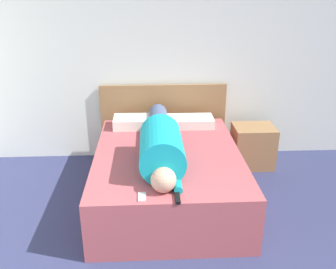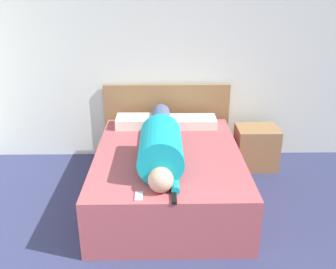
{
  "view_description": "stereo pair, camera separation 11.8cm",
  "coord_description": "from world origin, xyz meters",
  "px_view_note": "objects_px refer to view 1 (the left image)",
  "views": [
    {
      "loc": [
        -0.18,
        -0.91,
        2.15
      ],
      "look_at": [
        -0.0,
        2.4,
        0.8
      ],
      "focal_mm": 40.0,
      "sensor_mm": 36.0,
      "label": 1
    },
    {
      "loc": [
        -0.06,
        -0.92,
        2.15
      ],
      "look_at": [
        -0.0,
        2.4,
        0.8
      ],
      "focal_mm": 40.0,
      "sensor_mm": 36.0,
      "label": 2
    }
  ],
  "objects_px": {
    "bed": "(167,175)",
    "person_lying": "(161,143)",
    "pillow_second": "(190,122)",
    "cell_phone": "(142,197)",
    "nightstand": "(253,146)",
    "pillow_near_headboard": "(139,122)",
    "tv_remote": "(177,198)"
  },
  "relations": [
    {
      "from": "nightstand",
      "to": "pillow_second",
      "type": "xyz_separation_m",
      "value": [
        -0.8,
        -0.0,
        0.34
      ]
    },
    {
      "from": "cell_phone",
      "to": "person_lying",
      "type": "bearing_deg",
      "value": 75.67
    },
    {
      "from": "bed",
      "to": "pillow_second",
      "type": "relative_size",
      "value": 3.44
    },
    {
      "from": "bed",
      "to": "cell_phone",
      "type": "relative_size",
      "value": 14.89
    },
    {
      "from": "pillow_near_headboard",
      "to": "pillow_second",
      "type": "height_order",
      "value": "pillow_near_headboard"
    },
    {
      "from": "person_lying",
      "to": "bed",
      "type": "bearing_deg",
      "value": 66.86
    },
    {
      "from": "person_lying",
      "to": "pillow_near_headboard",
      "type": "relative_size",
      "value": 3.04
    },
    {
      "from": "person_lying",
      "to": "pillow_second",
      "type": "distance_m",
      "value": 0.97
    },
    {
      "from": "tv_remote",
      "to": "pillow_second",
      "type": "bearing_deg",
      "value": 80.6
    },
    {
      "from": "pillow_second",
      "to": "cell_phone",
      "type": "relative_size",
      "value": 4.33
    },
    {
      "from": "bed",
      "to": "tv_remote",
      "type": "xyz_separation_m",
      "value": [
        0.04,
        -0.9,
        0.28
      ]
    },
    {
      "from": "bed",
      "to": "cell_phone",
      "type": "distance_m",
      "value": 0.94
    },
    {
      "from": "bed",
      "to": "nightstand",
      "type": "xyz_separation_m",
      "value": [
        1.1,
        0.73,
        -0.01
      ]
    },
    {
      "from": "pillow_near_headboard",
      "to": "tv_remote",
      "type": "bearing_deg",
      "value": -78.25
    },
    {
      "from": "pillow_near_headboard",
      "to": "bed",
      "type": "bearing_deg",
      "value": -67.37
    },
    {
      "from": "tv_remote",
      "to": "bed",
      "type": "bearing_deg",
      "value": 92.26
    },
    {
      "from": "pillow_near_headboard",
      "to": "cell_phone",
      "type": "height_order",
      "value": "pillow_near_headboard"
    },
    {
      "from": "bed",
      "to": "person_lying",
      "type": "bearing_deg",
      "value": -113.14
    },
    {
      "from": "tv_remote",
      "to": "nightstand",
      "type": "bearing_deg",
      "value": 56.81
    },
    {
      "from": "bed",
      "to": "tv_remote",
      "type": "relative_size",
      "value": 12.91
    },
    {
      "from": "bed",
      "to": "cell_phone",
      "type": "height_order",
      "value": "cell_phone"
    },
    {
      "from": "bed",
      "to": "pillow_near_headboard",
      "type": "bearing_deg",
      "value": 112.63
    },
    {
      "from": "nightstand",
      "to": "pillow_second",
      "type": "bearing_deg",
      "value": -179.98
    },
    {
      "from": "pillow_near_headboard",
      "to": "cell_phone",
      "type": "xyz_separation_m",
      "value": [
        0.06,
        -1.59,
        -0.05
      ]
    },
    {
      "from": "pillow_near_headboard",
      "to": "pillow_second",
      "type": "bearing_deg",
      "value": -0.0
    },
    {
      "from": "person_lying",
      "to": "pillow_second",
      "type": "xyz_separation_m",
      "value": [
        0.38,
        0.89,
        -0.12
      ]
    },
    {
      "from": "nightstand",
      "to": "tv_remote",
      "type": "relative_size",
      "value": 3.45
    },
    {
      "from": "person_lying",
      "to": "cell_phone",
      "type": "relative_size",
      "value": 13.82
    },
    {
      "from": "pillow_second",
      "to": "nightstand",
      "type": "bearing_deg",
      "value": 0.02
    },
    {
      "from": "pillow_near_headboard",
      "to": "tv_remote",
      "type": "relative_size",
      "value": 3.95
    },
    {
      "from": "bed",
      "to": "pillow_near_headboard",
      "type": "relative_size",
      "value": 3.27
    },
    {
      "from": "bed",
      "to": "pillow_second",
      "type": "xyz_separation_m",
      "value": [
        0.31,
        0.73,
        0.33
      ]
    }
  ]
}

